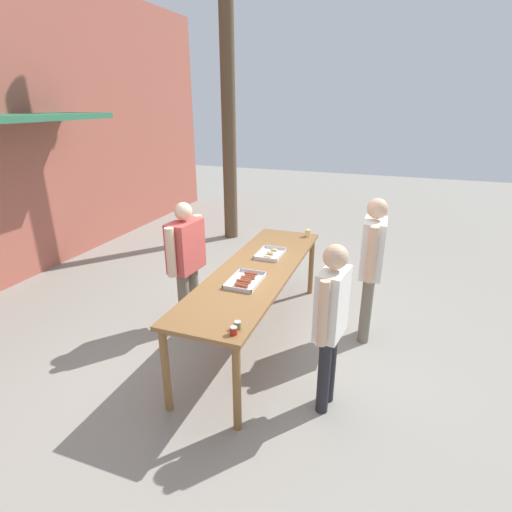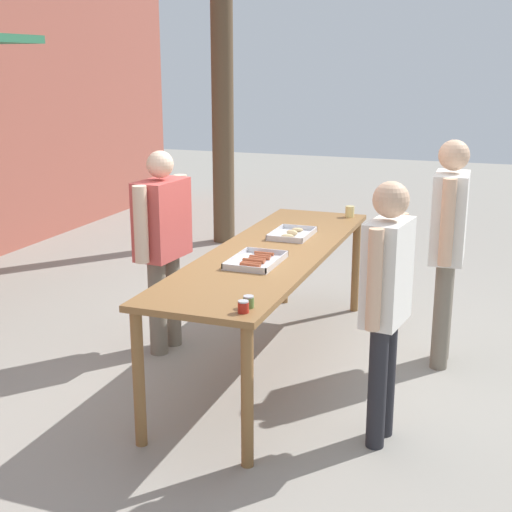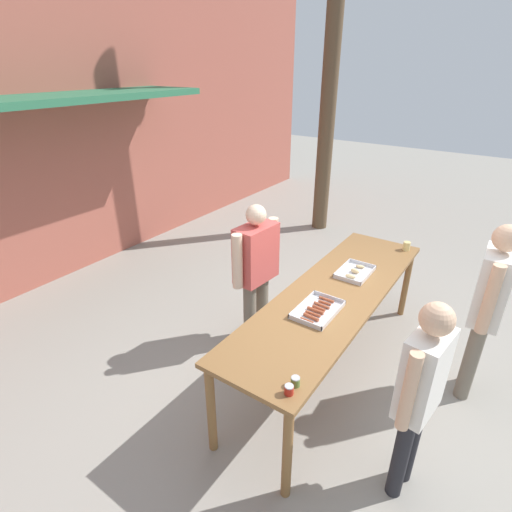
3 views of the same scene
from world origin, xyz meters
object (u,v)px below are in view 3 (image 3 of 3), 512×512
condiment_jar_ketchup (295,381)px  person_server_behind_table (256,265)px  person_customer_holding_hotdog (421,387)px  condiment_jar_mustard (289,390)px  beer_cup (407,246)px  food_tray_buns (355,272)px  person_customer_with_cup (489,300)px  utility_pole (333,36)px  food_tray_sausages (317,310)px

condiment_jar_ketchup → person_server_behind_table: 1.67m
person_server_behind_table → person_customer_holding_hotdog: bearing=-109.3°
person_server_behind_table → person_customer_holding_hotdog: (-0.83, -1.84, 0.02)m
condiment_jar_mustard → condiment_jar_ketchup: same height
condiment_jar_ketchup → person_customer_holding_hotdog: person_customer_holding_hotdog is taller
beer_cup → person_server_behind_table: bearing=138.8°
condiment_jar_ketchup → beer_cup: bearing=0.1°
condiment_jar_ketchup → person_customer_holding_hotdog: size_ratio=0.04×
person_customer_holding_hotdog → food_tray_buns: bearing=-135.3°
person_customer_with_cup → utility_pole: bearing=-136.6°
condiment_jar_mustard → food_tray_buns: bearing=8.7°
condiment_jar_mustard → person_server_behind_table: size_ratio=0.04×
condiment_jar_ketchup → person_customer_with_cup: person_customer_with_cup is taller
food_tray_buns → utility_pole: 4.11m
food_tray_sausages → utility_pole: bearing=25.5°
food_tray_sausages → beer_cup: size_ratio=4.86×
person_customer_with_cup → beer_cup: bearing=-135.1°
condiment_jar_mustard → person_customer_holding_hotdog: 0.83m
food_tray_sausages → person_customer_with_cup: person_customer_with_cup is taller
person_customer_holding_hotdog → utility_pole: utility_pole is taller
food_tray_sausages → food_tray_buns: bearing=-0.1°
person_customer_with_cup → condiment_jar_ketchup: bearing=-30.2°
person_customer_holding_hotdog → utility_pole: bearing=-138.8°
beer_cup → person_customer_with_cup: size_ratio=0.06×
food_tray_buns → person_customer_with_cup: 1.17m
food_tray_buns → condiment_jar_ketchup: (-1.67, -0.27, 0.02)m
person_customer_holding_hotdog → condiment_jar_mustard: bearing=-47.4°
condiment_jar_mustard → condiment_jar_ketchup: bearing=2.0°
utility_pole → food_tray_sausages: bearing=-154.5°
person_customer_with_cup → food_tray_buns: bearing=-91.8°
food_tray_sausages → condiment_jar_mustard: size_ratio=6.97×
condiment_jar_mustard → food_tray_sausages: bearing=16.1°
condiment_jar_mustard → person_customer_holding_hotdog: person_customer_holding_hotdog is taller
condiment_jar_ketchup → person_server_behind_table: bearing=43.4°
food_tray_sausages → condiment_jar_mustard: condiment_jar_mustard is taller
beer_cup → utility_pole: utility_pole is taller
food_tray_sausages → condiment_jar_mustard: bearing=-163.9°
beer_cup → person_customer_with_cup: bearing=-133.3°
food_tray_buns → beer_cup: bearing=-16.9°
food_tray_sausages → person_server_behind_table: size_ratio=0.30×
condiment_jar_ketchup → person_server_behind_table: (1.21, 1.15, -0.00)m
condiment_jar_ketchup → person_customer_with_cup: 1.90m
condiment_jar_mustard → condiment_jar_ketchup: size_ratio=1.00×
food_tray_buns → condiment_jar_mustard: bearing=-171.3°
food_tray_buns → beer_cup: 0.89m
food_tray_buns → utility_pole: size_ratio=0.07×
condiment_jar_mustard → beer_cup: size_ratio=0.70×
beer_cup → person_customer_holding_hotdog: (-2.14, -0.69, 0.01)m
condiment_jar_mustard → utility_pole: utility_pole is taller
condiment_jar_ketchup → beer_cup: beer_cup is taller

